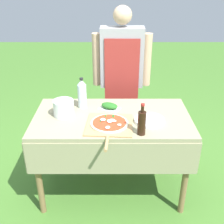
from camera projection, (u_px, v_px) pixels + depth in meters
name	position (u px, v px, depth m)	size (l,w,h in m)	color
ground_plane	(113.00, 187.00, 2.71)	(12.00, 12.00, 0.00)	#477A2D
prep_table	(113.00, 127.00, 2.40)	(1.33, 0.73, 0.78)	gray
person_cook	(123.00, 72.00, 2.89)	(0.60, 0.20, 1.59)	#333D56
pizza_on_peel	(110.00, 124.00, 2.21)	(0.39, 0.55, 0.05)	tan
oil_bottle	(143.00, 122.00, 2.06)	(0.06, 0.06, 0.25)	black
water_bottle	(83.00, 94.00, 2.45)	(0.08, 0.08, 0.28)	silver
herb_container	(110.00, 106.00, 2.47)	(0.21, 0.18, 0.05)	silver
mixing_tub	(65.00, 108.00, 2.34)	(0.17, 0.17, 0.14)	silver
plate_stack	(150.00, 120.00, 2.26)	(0.25, 0.25, 0.02)	white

